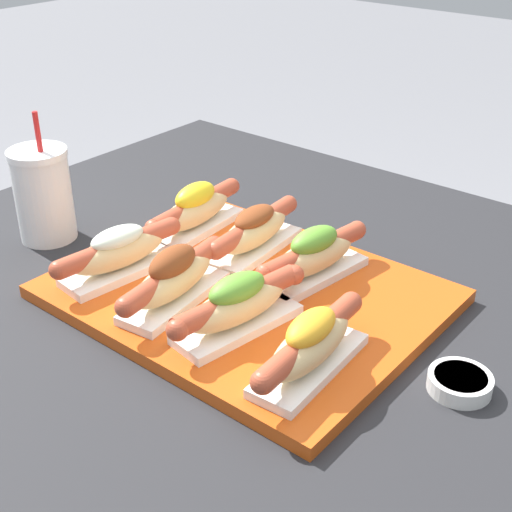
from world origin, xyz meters
The scene contains 11 objects.
patio_table centered at (0.00, 0.00, 0.36)m, with size 1.25×1.06×0.72m.
serving_tray centered at (-0.05, 0.01, 0.73)m, with size 0.48×0.38×0.02m.
hot_dog_0 centered at (-0.21, -0.07, 0.77)m, with size 0.08×0.21×0.07m.
hot_dog_1 centered at (-0.10, -0.07, 0.77)m, with size 0.08×0.21×0.08m.
hot_dog_2 centered at (0.00, -0.07, 0.77)m, with size 0.08×0.21×0.07m.
hot_dog_3 centered at (0.11, -0.08, 0.77)m, with size 0.07×0.21×0.07m.
hot_dog_4 centered at (-0.22, 0.09, 0.77)m, with size 0.07×0.21×0.08m.
hot_dog_5 centered at (-0.11, 0.10, 0.77)m, with size 0.07×0.21×0.07m.
hot_dog_6 centered at (0.00, 0.09, 0.77)m, with size 0.08×0.21×0.07m.
sauce_bowl centered at (0.25, 0.02, 0.73)m, with size 0.07×0.07×0.02m.
drink_cup centered at (-0.41, -0.04, 0.79)m, with size 0.09×0.09×0.20m.
Camera 1 is at (0.47, -0.61, 1.23)m, focal length 50.00 mm.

